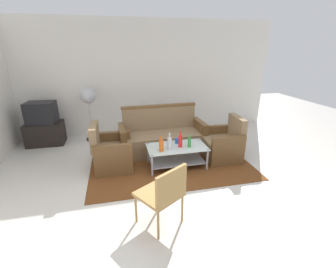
{
  "coord_description": "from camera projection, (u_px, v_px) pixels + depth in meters",
  "views": [
    {
      "loc": [
        -0.91,
        -3.0,
        2.14
      ],
      "look_at": [
        -0.03,
        0.86,
        0.65
      ],
      "focal_mm": 24.82,
      "sensor_mm": 36.0,
      "label": 1
    }
  ],
  "objects": [
    {
      "name": "wall_back",
      "position": [
        150.0,
        78.0,
        5.98
      ],
      "size": [
        6.52,
        0.12,
        2.8
      ],
      "color": "silver",
      "rests_on": "ground"
    },
    {
      "name": "couch",
      "position": [
        162.0,
        137.0,
        5.01
      ],
      "size": [
        1.82,
        0.8,
        0.96
      ],
      "rotation": [
        0.0,
        0.0,
        3.18
      ],
      "color": "#7F6647",
      "rests_on": "rug"
    },
    {
      "name": "bottle_clear",
      "position": [
        169.0,
        143.0,
        4.17
      ],
      "size": [
        0.08,
        0.08,
        0.3
      ],
      "color": "silver",
      "rests_on": "coffee_table"
    },
    {
      "name": "cup",
      "position": [
        177.0,
        141.0,
        4.43
      ],
      "size": [
        0.08,
        0.08,
        0.1
      ],
      "primitive_type": "cylinder",
      "color": "#2659A5",
      "rests_on": "coffee_table"
    },
    {
      "name": "armchair_right",
      "position": [
        223.0,
        145.0,
        4.69
      ],
      "size": [
        0.73,
        0.79,
        0.85
      ],
      "rotation": [
        0.0,
        0.0,
        1.53
      ],
      "color": "#7F6647",
      "rests_on": "rug"
    },
    {
      "name": "wicker_chair",
      "position": [
        164.0,
        192.0,
        2.81
      ],
      "size": [
        0.66,
        0.66,
        0.84
      ],
      "rotation": [
        0.0,
        0.0,
        0.56
      ],
      "color": "#AD844C",
      "rests_on": "ground"
    },
    {
      "name": "bottle_green",
      "position": [
        189.0,
        142.0,
        4.25
      ],
      "size": [
        0.06,
        0.06,
        0.25
      ],
      "color": "#2D8C38",
      "rests_on": "coffee_table"
    },
    {
      "name": "pedestal_fan",
      "position": [
        88.0,
        99.0,
        5.38
      ],
      "size": [
        0.36,
        0.36,
        1.27
      ],
      "color": "#2D2D33",
      "rests_on": "ground"
    },
    {
      "name": "ground_plane",
      "position": [
        182.0,
        191.0,
        3.68
      ],
      "size": [
        14.0,
        14.0,
        0.0
      ],
      "primitive_type": "plane",
      "color": "beige"
    },
    {
      "name": "bottle_red",
      "position": [
        180.0,
        141.0,
        4.25
      ],
      "size": [
        0.07,
        0.07,
        0.31
      ],
      "color": "red",
      "rests_on": "coffee_table"
    },
    {
      "name": "tv_stand",
      "position": [
        45.0,
        133.0,
        5.38
      ],
      "size": [
        0.8,
        0.5,
        0.52
      ],
      "primitive_type": "cube",
      "color": "black",
      "rests_on": "ground"
    },
    {
      "name": "bottle_orange",
      "position": [
        161.0,
        145.0,
        4.08
      ],
      "size": [
        0.08,
        0.08,
        0.28
      ],
      "color": "#D85919",
      "rests_on": "coffee_table"
    },
    {
      "name": "rug",
      "position": [
        170.0,
        163.0,
        4.57
      ],
      "size": [
        3.01,
        2.01,
        0.01
      ],
      "primitive_type": "cube",
      "color": "brown",
      "rests_on": "ground"
    },
    {
      "name": "armchair_left",
      "position": [
        112.0,
        153.0,
        4.31
      ],
      "size": [
        0.71,
        0.77,
        0.85
      ],
      "rotation": [
        0.0,
        0.0,
        -1.59
      ],
      "color": "#7F6647",
      "rests_on": "rug"
    },
    {
      "name": "television",
      "position": [
        41.0,
        113.0,
        5.21
      ],
      "size": [
        0.64,
        0.5,
        0.48
      ],
      "rotation": [
        0.0,
        0.0,
        3.05
      ],
      "color": "black",
      "rests_on": "tv_stand"
    },
    {
      "name": "coffee_table",
      "position": [
        177.0,
        153.0,
        4.35
      ],
      "size": [
        1.1,
        0.6,
        0.4
      ],
      "color": "silver",
      "rests_on": "rug"
    }
  ]
}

